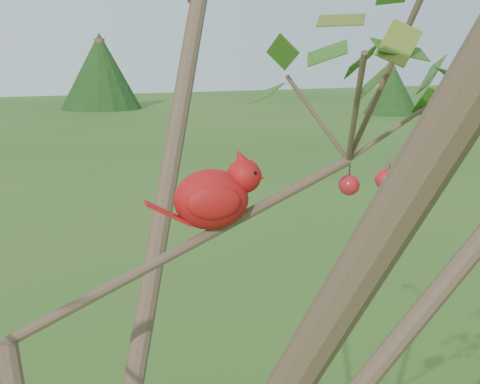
{
  "coord_description": "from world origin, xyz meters",
  "views": [
    {
      "loc": [
        -0.22,
        -1.02,
        2.39
      ],
      "look_at": [
        0.34,
        0.06,
        2.16
      ],
      "focal_mm": 55.0,
      "sensor_mm": 36.0,
      "label": 1
    }
  ],
  "objects": [
    {
      "name": "crabapple_tree",
      "position": [
        0.03,
        -0.02,
        2.12
      ],
      "size": [
        2.35,
        2.05,
        2.95
      ],
      "color": "#412D23",
      "rests_on": "ground"
    },
    {
      "name": "cardinal",
      "position": [
        0.3,
        0.07,
        2.15
      ],
      "size": [
        0.21,
        0.12,
        0.15
      ],
      "rotation": [
        0.0,
        0.0,
        -0.21
      ],
      "color": "#AB130E",
      "rests_on": "ground"
    }
  ]
}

